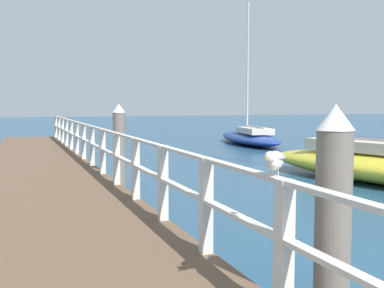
% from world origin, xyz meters
% --- Properties ---
extents(pier_deck, '(2.45, 24.85, 0.53)m').
position_xyz_m(pier_deck, '(0.00, 12.42, 0.26)').
color(pier_deck, brown).
rests_on(pier_deck, ground_plane).
extents(pier_railing, '(0.12, 23.37, 1.04)m').
position_xyz_m(pier_railing, '(1.14, 12.42, 1.17)').
color(pier_railing, beige).
rests_on(pier_railing, pier_deck).
extents(dock_piling_near, '(0.29, 0.29, 2.13)m').
position_xyz_m(dock_piling_near, '(1.52, 3.81, 1.08)').
color(dock_piling_near, '#6B6056').
rests_on(dock_piling_near, ground_plane).
extents(dock_piling_far, '(0.29, 0.29, 2.13)m').
position_xyz_m(dock_piling_far, '(1.52, 11.59, 1.08)').
color(dock_piling_far, '#6B6056').
rests_on(dock_piling_far, ground_plane).
extents(seagull_foreground, '(0.36, 0.38, 0.21)m').
position_xyz_m(seagull_foreground, '(1.14, 4.04, 1.70)').
color(seagull_foreground, white).
rests_on(seagull_foreground, pier_railing).
extents(boat_0, '(3.29, 7.60, 7.45)m').
position_xyz_m(boat_0, '(10.94, 22.99, 0.37)').
color(boat_0, navy).
rests_on(boat_0, ground_plane).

